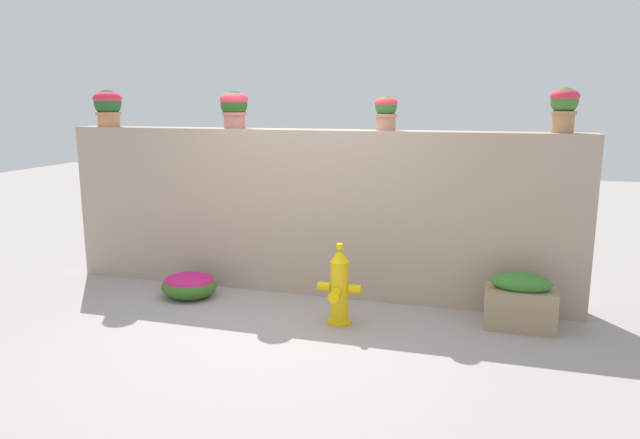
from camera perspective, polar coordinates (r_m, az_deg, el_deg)
ground_plane at (r=5.56m, az=-4.43°, el=-10.40°), size 24.00×24.00×0.00m
stone_wall at (r=6.34m, az=-0.91°, el=0.73°), size 5.62×0.34×1.77m
potted_plant_0 at (r=7.32m, az=-19.97°, el=10.45°), size 0.32×0.32×0.42m
potted_plant_1 at (r=6.57m, az=-8.37°, el=10.88°), size 0.31×0.31×0.41m
potted_plant_2 at (r=6.07m, az=6.45°, el=10.53°), size 0.23×0.23×0.35m
potted_plant_3 at (r=5.97m, az=22.69°, el=10.24°), size 0.26×0.26×0.42m
fire_hydrant at (r=5.52m, az=1.88°, el=-6.72°), size 0.41×0.33×0.77m
flower_bush_left at (r=6.46m, az=-12.63°, el=-6.18°), size 0.59×0.53×0.27m
planter_box at (r=5.73m, az=18.92°, el=-7.62°), size 0.63×0.33×0.53m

